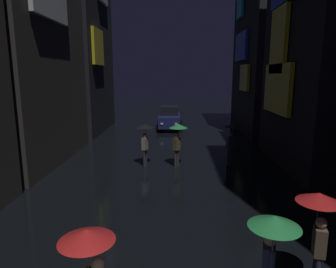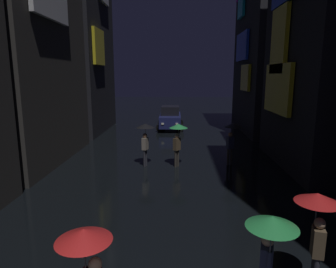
# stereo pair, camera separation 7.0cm
# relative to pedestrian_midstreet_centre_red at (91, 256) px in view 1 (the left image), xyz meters

# --- Properties ---
(building_right_mid) EXTENTS (4.25, 7.36, 12.33)m
(building_right_mid) POSITION_rel_pedestrian_midstreet_centre_red_xyz_m (8.41, 10.58, 4.51)
(building_right_mid) COLOR black
(building_right_mid) RESTS_ON ground
(building_right_far) EXTENTS (4.25, 8.51, 15.81)m
(building_right_far) POSITION_rel_pedestrian_midstreet_centre_red_xyz_m (8.42, 20.16, 6.25)
(building_right_far) COLOR #232328
(building_right_far) RESTS_ON ground
(pedestrian_midstreet_centre_red) EXTENTS (0.90, 0.90, 2.12)m
(pedestrian_midstreet_centre_red) POSITION_rel_pedestrian_midstreet_centre_red_xyz_m (0.00, 0.00, 0.00)
(pedestrian_midstreet_centre_red) COLOR #2D2D38
(pedestrian_midstreet_centre_red) RESTS_ON ground
(pedestrian_far_right_black) EXTENTS (0.90, 0.90, 2.12)m
(pedestrian_far_right_black) POSITION_rel_pedestrian_midstreet_centre_red_xyz_m (4.06, 10.55, 0.00)
(pedestrian_far_right_black) COLOR #38332D
(pedestrian_far_right_black) RESTS_ON ground
(pedestrian_foreground_left_red) EXTENTS (0.90, 0.90, 2.12)m
(pedestrian_foreground_left_red) POSITION_rel_pedestrian_midstreet_centre_red_xyz_m (4.24, 1.55, 0.00)
(pedestrian_foreground_left_red) COLOR #2D2D38
(pedestrian_foreground_left_red) RESTS_ON ground
(pedestrian_near_crossing_green) EXTENTS (0.90, 0.90, 2.12)m
(pedestrian_near_crossing_green) POSITION_rel_pedestrian_midstreet_centre_red_xyz_m (3.02, 0.63, 0.00)
(pedestrian_near_crossing_green) COLOR #38332D
(pedestrian_near_crossing_green) RESTS_ON ground
(pedestrian_foreground_right_green) EXTENTS (0.90, 0.90, 2.12)m
(pedestrian_foreground_right_green) POSITION_rel_pedestrian_midstreet_centre_red_xyz_m (1.36, 10.17, 0.00)
(pedestrian_foreground_right_green) COLOR #38332D
(pedestrian_foreground_right_green) RESTS_ON ground
(pedestrian_midstreet_left_black) EXTENTS (0.90, 0.90, 2.12)m
(pedestrian_midstreet_left_black) POSITION_rel_pedestrian_midstreet_centre_red_xyz_m (-0.25, 10.21, 0.00)
(pedestrian_midstreet_left_black) COLOR #2D2D38
(pedestrian_midstreet_left_black) RESTS_ON ground
(car_distant) EXTENTS (2.29, 4.17, 1.92)m
(car_distant) POSITION_rel_pedestrian_midstreet_centre_red_xyz_m (0.66, 20.62, -0.74)
(car_distant) COLOR navy
(car_distant) RESTS_ON ground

